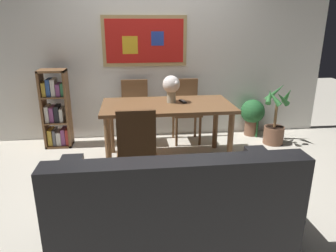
% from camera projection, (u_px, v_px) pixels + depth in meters
% --- Properties ---
extents(ground_plane, '(12.00, 12.00, 0.00)m').
position_uv_depth(ground_plane, '(166.00, 174.00, 3.68)').
color(ground_plane, beige).
extents(wall_back_with_painting, '(5.20, 0.14, 2.60)m').
position_uv_depth(wall_back_with_painting, '(155.00, 50.00, 4.61)').
color(wall_back_with_painting, silver).
rests_on(wall_back_with_painting, ground_plane).
extents(dining_table, '(1.59, 0.83, 0.75)m').
position_uv_depth(dining_table, '(167.00, 112.00, 3.87)').
color(dining_table, brown).
rests_on(dining_table, ground_plane).
extents(dining_chair_far_left, '(0.40, 0.41, 0.91)m').
position_uv_depth(dining_chair_far_left, '(135.00, 107.00, 4.53)').
color(dining_chair_far_left, brown).
rests_on(dining_chair_far_left, ground_plane).
extents(dining_chair_near_left, '(0.40, 0.41, 0.91)m').
position_uv_depth(dining_chair_near_left, '(137.00, 143.00, 3.17)').
color(dining_chair_near_left, brown).
rests_on(dining_chair_near_left, ground_plane).
extents(dining_chair_far_right, '(0.40, 0.41, 0.91)m').
position_uv_depth(dining_chair_far_right, '(186.00, 105.00, 4.61)').
color(dining_chair_far_right, brown).
rests_on(dining_chair_far_right, ground_plane).
extents(leather_couch, '(1.80, 0.84, 0.84)m').
position_uv_depth(leather_couch, '(173.00, 208.00, 2.46)').
color(leather_couch, black).
rests_on(leather_couch, ground_plane).
extents(bookshelf, '(0.36, 0.28, 1.09)m').
position_uv_depth(bookshelf, '(56.00, 111.00, 4.39)').
color(bookshelf, brown).
rests_on(bookshelf, ground_plane).
extents(potted_ivy, '(0.37, 0.37, 0.58)m').
position_uv_depth(potted_ivy, '(252.00, 114.00, 4.87)').
color(potted_ivy, brown).
rests_on(potted_ivy, ground_plane).
extents(potted_palm, '(0.38, 0.39, 0.88)m').
position_uv_depth(potted_palm, '(275.00, 124.00, 4.53)').
color(potted_palm, brown).
rests_on(potted_palm, ground_plane).
extents(flower_vase, '(0.22, 0.22, 0.34)m').
position_uv_depth(flower_vase, '(171.00, 86.00, 3.85)').
color(flower_vase, tan).
rests_on(flower_vase, dining_table).
extents(tv_remote, '(0.08, 0.16, 0.02)m').
position_uv_depth(tv_remote, '(183.00, 101.00, 3.92)').
color(tv_remote, black).
rests_on(tv_remote, dining_table).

